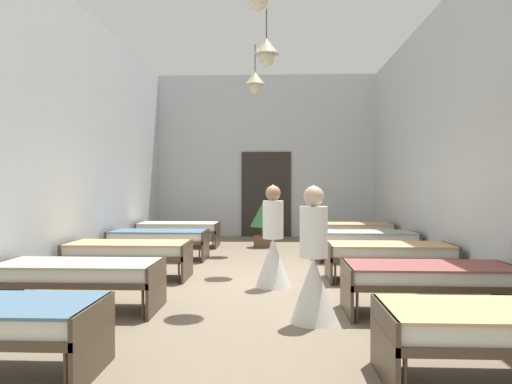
# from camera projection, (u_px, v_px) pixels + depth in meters

# --- Properties ---
(ground_plane) EXTENTS (6.76, 12.83, 0.10)m
(ground_plane) POSITION_uv_depth(u_px,v_px,m) (257.00, 283.00, 7.40)
(ground_plane) COLOR #7A6B56
(room_shell) EXTENTS (6.56, 12.43, 4.59)m
(room_shell) POSITION_uv_depth(u_px,v_px,m) (260.00, 140.00, 8.69)
(room_shell) COLOR silver
(room_shell) RESTS_ON ground
(bed_right_row_0) EXTENTS (1.90, 0.84, 0.57)m
(bed_right_row_0) POSITION_uv_depth(u_px,v_px,m) (511.00, 326.00, 3.50)
(bed_right_row_0) COLOR #473828
(bed_right_row_0) RESTS_ON ground
(bed_left_row_1) EXTENTS (1.90, 0.84, 0.57)m
(bed_left_row_1) POSITION_uv_depth(u_px,v_px,m) (78.00, 273.00, 5.58)
(bed_left_row_1) COLOR #473828
(bed_left_row_1) RESTS_ON ground
(bed_right_row_1) EXTENTS (1.90, 0.84, 0.57)m
(bed_right_row_1) POSITION_uv_depth(u_px,v_px,m) (429.00, 276.00, 5.40)
(bed_right_row_1) COLOR #473828
(bed_right_row_1) RESTS_ON ground
(bed_left_row_2) EXTENTS (1.90, 0.84, 0.57)m
(bed_left_row_2) POSITION_uv_depth(u_px,v_px,m) (129.00, 251.00, 7.48)
(bed_left_row_2) COLOR #473828
(bed_left_row_2) RESTS_ON ground
(bed_right_row_2) EXTENTS (1.90, 0.84, 0.57)m
(bed_right_row_2) POSITION_uv_depth(u_px,v_px,m) (389.00, 252.00, 7.30)
(bed_right_row_2) COLOR #473828
(bed_right_row_2) RESTS_ON ground
(bed_left_row_3) EXTENTS (1.90, 0.84, 0.57)m
(bed_left_row_3) POSITION_uv_depth(u_px,v_px,m) (159.00, 237.00, 9.38)
(bed_left_row_3) COLOR #473828
(bed_left_row_3) RESTS_ON ground
(bed_right_row_3) EXTENTS (1.90, 0.84, 0.57)m
(bed_right_row_3) POSITION_uv_depth(u_px,v_px,m) (366.00, 238.00, 9.20)
(bed_right_row_3) COLOR #473828
(bed_right_row_3) RESTS_ON ground
(bed_left_row_4) EXTENTS (1.90, 0.84, 0.57)m
(bed_left_row_4) POSITION_uv_depth(u_px,v_px,m) (179.00, 228.00, 11.27)
(bed_left_row_4) COLOR #473828
(bed_left_row_4) RESTS_ON ground
(bed_right_row_4) EXTENTS (1.90, 0.84, 0.57)m
(bed_right_row_4) POSITION_uv_depth(u_px,v_px,m) (351.00, 229.00, 11.10)
(bed_right_row_4) COLOR #473828
(bed_right_row_4) RESTS_ON ground
(nurse_near_aisle) EXTENTS (0.52, 0.52, 1.49)m
(nurse_near_aisle) POSITION_uv_depth(u_px,v_px,m) (314.00, 273.00, 5.12)
(nurse_near_aisle) COLOR white
(nurse_near_aisle) RESTS_ON ground
(nurse_mid_aisle) EXTENTS (0.52, 0.52, 1.49)m
(nurse_mid_aisle) POSITION_uv_depth(u_px,v_px,m) (273.00, 250.00, 6.89)
(nurse_mid_aisle) COLOR white
(nurse_mid_aisle) RESTS_ON ground
(potted_plant) EXTENTS (0.56, 0.56, 1.04)m
(potted_plant) POSITION_uv_depth(u_px,v_px,m) (262.00, 220.00, 11.20)
(potted_plant) COLOR brown
(potted_plant) RESTS_ON ground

